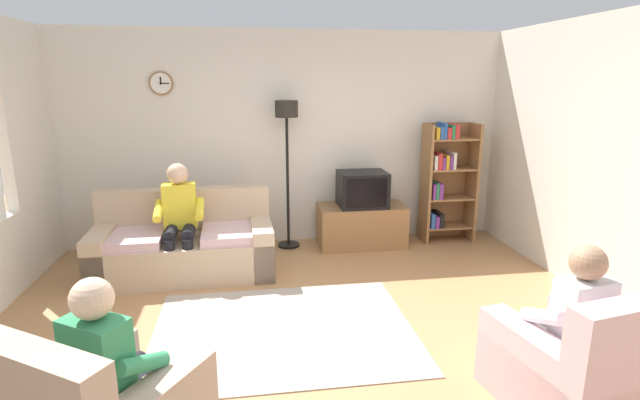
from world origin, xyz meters
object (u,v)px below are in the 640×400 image
Objects in this scene: armchair_near_bookshelf at (574,368)px; person_in_right_armchair at (569,317)px; couch at (185,246)px; tv_stand at (361,225)px; tv at (362,189)px; person_in_left_armchair at (113,361)px; person_on_couch at (179,215)px; bookshelf at (445,178)px; floor_lamp at (287,134)px.

person_in_right_armchair is (-0.02, 0.09, 0.32)m from armchair_near_bookshelf.
tv_stand is at bearing 16.57° from couch.
person_in_right_armchair reaches higher than tv.
tv is 3.97m from person_in_left_armchair.
person_on_couch is at bearing -97.16° from couch.
person_in_right_armchair reaches higher than tv_stand.
couch is 2.23m from tv_stand.
person_in_left_armchair is at bearing -134.13° from bookshelf.
floor_lamp is (-0.93, 0.12, 0.70)m from tv.
floor_lamp is 1.65× the size of person_in_left_armchair.
person_in_right_armchair is at bearing -79.48° from tv.
person_in_left_armchair is at bearing -90.84° from couch.
tv_stand is 0.98× the size of person_in_right_armchair.
person_on_couch is (-3.28, -0.82, -0.14)m from bookshelf.
person_in_left_armchair is (-0.03, -2.59, -0.09)m from person_on_couch.
couch is at bearing 136.33° from person_in_right_armchair.
couch is 1.55× the size of person_on_couch.
person_in_left_armchair is (-2.79, -0.00, 0.32)m from armchair_near_bookshelf.
bookshelf is at bearing 45.87° from person_in_left_armchair.
couch and armchair_near_bookshelf have the same top height.
tv reaches higher than couch.
person_on_couch reaches higher than armchair_near_bookshelf.
person_on_couch is at bearing -166.03° from bookshelf.
armchair_near_bookshelf is at bearing -43.11° from person_on_couch.
person_in_left_armchair is at bearing -123.11° from tv_stand.
armchair_near_bookshelf is at bearing 0.05° from person_in_left_armchair.
couch is at bearing 135.56° from armchair_near_bookshelf.
tv_stand is at bearing 19.12° from person_on_couch.
person_in_right_armchair is (0.60, -3.22, -0.15)m from tv.
tv is 3.28m from person_in_right_armchair.
person_in_right_armchair is at bearing 1.86° from person_in_left_armchair.
tv_stand is (2.14, 0.64, -0.05)m from couch.
couch is at bearing -163.43° from tv_stand.
couch is at bearing 82.84° from person_on_couch.
couch is at bearing -164.04° from tv.
tv_stand is 0.70× the size of bookshelf.
tv is at bearing 56.69° from person_in_left_armchair.
tv_stand is at bearing 100.45° from armchair_near_bookshelf.
couch is at bearing 89.16° from person_in_left_armchair.
couch is 1.75× the size of tv_stand.
person_in_left_armchair reaches higher than couch.
bookshelf reaches higher than person_on_couch.
person_in_left_armchair is at bearing -109.91° from floor_lamp.
tv is at bearing 18.54° from person_on_couch.
armchair_near_bookshelf is 0.90× the size of person_in_left_armchair.
tv_stand is 0.98× the size of person_in_left_armchair.
person_in_left_armchair is 1.00× the size of person_in_right_armchair.
tv is 2.27m from person_on_couch.
armchair_near_bookshelf is (0.62, -3.34, 0.02)m from tv_stand.
bookshelf is (1.13, 0.07, 0.57)m from tv_stand.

